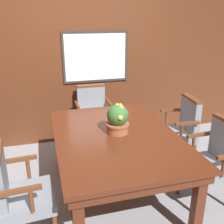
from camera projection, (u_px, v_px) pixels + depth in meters
ground_plane at (111, 197)px, 2.99m from camera, size 14.00×14.00×0.00m
wall_back at (83, 65)px, 4.05m from camera, size 7.20×0.08×2.45m
dining_table at (116, 142)px, 2.83m from camera, size 1.28×1.81×0.76m
chair_head_far at (93, 113)px, 4.04m from camera, size 0.52×0.47×0.95m
chair_right_far at (180, 128)px, 3.51m from camera, size 0.49×0.54×0.95m
chair_left_near at (18, 191)px, 2.25m from camera, size 0.49×0.54×0.95m
chair_right_near at (215, 158)px, 2.77m from camera, size 0.48×0.54×0.95m
potted_plant at (118, 119)px, 2.79m from camera, size 0.25×0.26×0.32m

